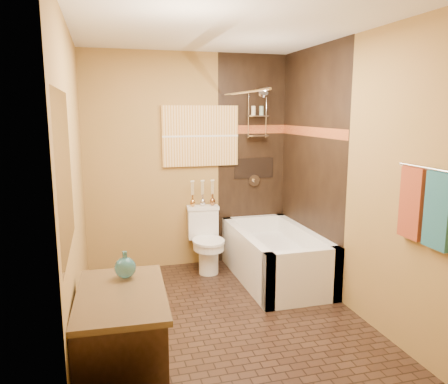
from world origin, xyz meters
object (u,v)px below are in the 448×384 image
object	(u,v)px
sunset_painting	(200,136)
bathtub	(275,260)
vanity	(122,351)
toilet	(206,239)

from	to	relation	value
sunset_painting	bathtub	bearing A→B (deg)	-47.39
bathtub	vanity	bearing A→B (deg)	-134.80
bathtub	toilet	xyz separation A→B (m)	(-0.67, 0.48, 0.15)
bathtub	toilet	world-z (taller)	toilet
bathtub	vanity	distance (m)	2.45
bathtub	toilet	size ratio (longest dim) A/B	2.05
toilet	vanity	size ratio (longest dim) A/B	0.82
vanity	toilet	bearing A→B (deg)	67.17
bathtub	toilet	distance (m)	0.83
bathtub	vanity	size ratio (longest dim) A/B	1.69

